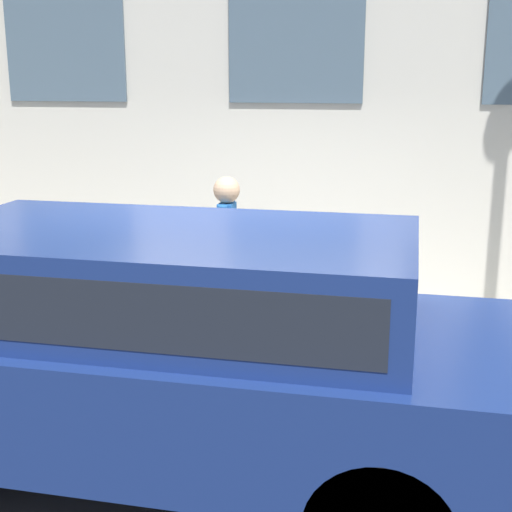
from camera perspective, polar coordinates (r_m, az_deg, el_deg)
The scene contains 5 objects.
ground_plane at distance 6.00m, azimuth -1.16°, elevation -11.72°, with size 80.00×80.00×0.00m, color #2D2D30.
sidewalk at distance 7.08m, azimuth 1.23°, elevation -6.95°, with size 2.47×60.00×0.14m.
fire_hydrant at distance 6.32m, azimuth 2.52°, elevation -5.51°, with size 0.30×0.42×0.69m.
person at distance 6.81m, azimuth -2.33°, elevation 1.13°, with size 0.38×0.25×1.57m.
parked_truck_navy_near at distance 4.62m, azimuth -7.62°, elevation -6.55°, with size 1.82×4.83×1.71m.
Camera 1 is at (-5.25, -1.29, 2.61)m, focal length 50.00 mm.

